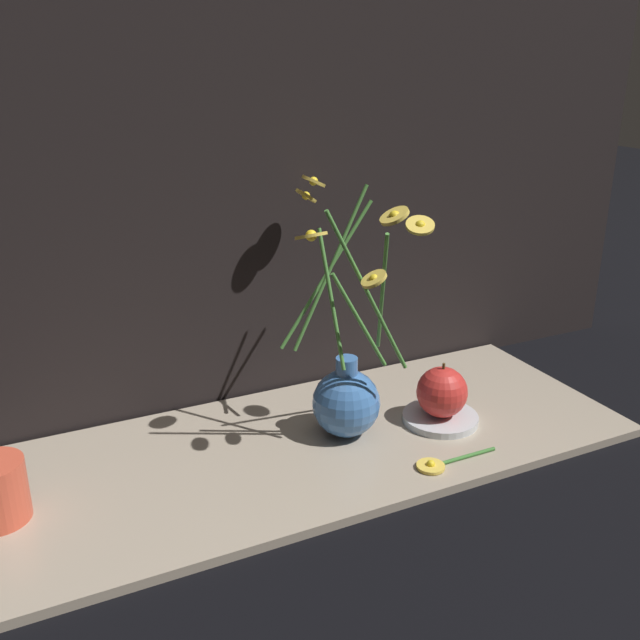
{
  "coord_description": "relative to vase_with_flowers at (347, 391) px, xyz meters",
  "views": [
    {
      "loc": [
        -0.35,
        -0.76,
        0.5
      ],
      "look_at": [
        0.02,
        0.0,
        0.18
      ],
      "focal_mm": 40.0,
      "sensor_mm": 36.0,
      "label": 1
    }
  ],
  "objects": [
    {
      "name": "ground_plane",
      "position": [
        -0.06,
        0.0,
        -0.08
      ],
      "size": [
        6.0,
        6.0,
        0.0
      ],
      "primitive_type": "plane",
      "color": "black"
    },
    {
      "name": "vase_with_flowers",
      "position": [
        0.0,
        0.0,
        0.0
      ],
      "size": [
        0.18,
        0.28,
        0.34
      ],
      "color": "#3F72B7",
      "rests_on": "shelf"
    },
    {
      "name": "loose_daisy",
      "position": [
        0.07,
        -0.12,
        -0.06
      ],
      "size": [
        0.12,
        0.04,
        0.01
      ],
      "color": "#3D7A33",
      "rests_on": "shelf"
    },
    {
      "name": "saucer_plate",
      "position": [
        0.14,
        -0.03,
        -0.06
      ],
      "size": [
        0.11,
        0.11,
        0.01
      ],
      "color": "silver",
      "rests_on": "shelf"
    },
    {
      "name": "orange_fruit",
      "position": [
        0.14,
        -0.03,
        -0.02
      ],
      "size": [
        0.07,
        0.07,
        0.08
      ],
      "color": "red",
      "rests_on": "saucer_plate"
    },
    {
      "name": "shelf",
      "position": [
        -0.06,
        0.0,
        -0.07
      ],
      "size": [
        0.88,
        0.34,
        0.01
      ],
      "color": "tan",
      "rests_on": "ground_plane"
    },
    {
      "name": "backdrop_wall",
      "position": [
        -0.06,
        0.18,
        0.47
      ],
      "size": [
        1.38,
        0.02,
        1.1
      ],
      "color": "black",
      "rests_on": "ground_plane"
    }
  ]
}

